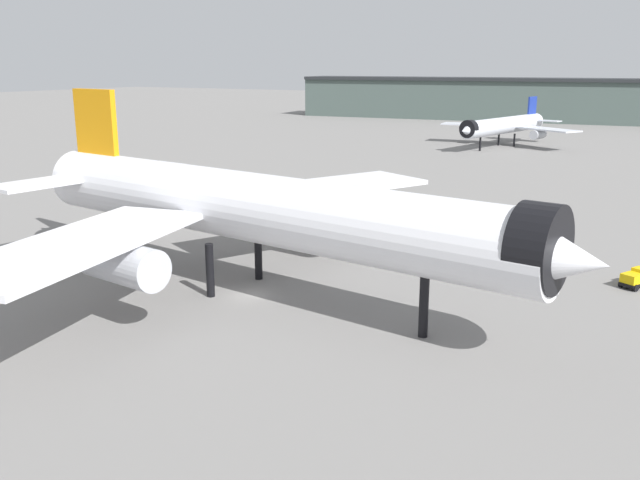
% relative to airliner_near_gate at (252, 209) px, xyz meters
% --- Properties ---
extents(ground, '(900.00, 900.00, 0.00)m').
position_rel_airliner_near_gate_xyz_m(ground, '(0.14, -1.12, -8.46)').
color(ground, slate).
extents(airliner_near_gate, '(66.00, 59.69, 19.19)m').
position_rel_airliner_near_gate_xyz_m(airliner_near_gate, '(0.00, 0.00, 0.00)').
color(airliner_near_gate, white).
rests_on(airliner_near_gate, ground).
extents(airliner_far_taxiway, '(39.44, 43.98, 12.82)m').
position_rel_airliner_near_gate_xyz_m(airliner_far_taxiway, '(-11.11, 134.15, -2.81)').
color(airliner_far_taxiway, silver).
rests_on(airliner_far_taxiway, ground).
extents(terminal_building, '(201.51, 39.68, 30.75)m').
position_rel_airliner_near_gate_xyz_m(terminal_building, '(-15.88, 224.78, -0.01)').
color(terminal_building, '#475651').
rests_on(terminal_building, ground).
extents(baggage_tug_wing, '(3.02, 3.58, 1.85)m').
position_rel_airliner_near_gate_xyz_m(baggage_tug_wing, '(32.73, 20.29, -7.48)').
color(baggage_tug_wing, black).
rests_on(baggage_tug_wing, ground).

